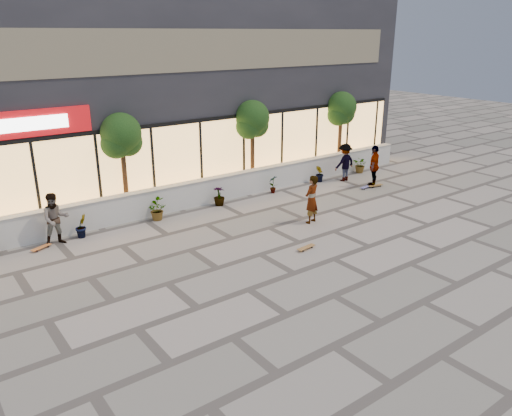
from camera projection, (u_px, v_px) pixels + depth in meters
ground at (334, 259)px, 15.53m from camera, size 80.00×80.00×0.00m
planter_wall at (214, 189)px, 20.65m from camera, size 22.00×0.42×1.04m
retail_building at (150, 87)px, 23.56m from camera, size 24.00×9.17×8.50m
shrub_b at (81, 226)px, 17.07m from camera, size 0.57×0.57×0.81m
shrub_c at (156, 210)px, 18.64m from camera, size 0.68×0.77×0.81m
shrub_d at (219, 196)px, 20.22m from camera, size 0.64×0.64×0.81m
shrub_e at (273, 184)px, 21.79m from camera, size 0.46×0.35×0.81m
shrub_f at (320, 174)px, 23.37m from camera, size 0.55×0.57×0.81m
shrub_g at (361, 165)px, 24.94m from camera, size 0.77×0.84×0.81m
tree_midwest at (121, 138)px, 18.39m from camera, size 1.60×1.50×3.92m
tree_mideast at (252, 122)px, 21.77m from camera, size 1.60×1.50×3.92m
tree_east at (341, 110)px, 24.86m from camera, size 1.60×1.50×3.92m
skater_center at (312, 199)px, 18.22m from camera, size 0.75×0.59×1.80m
skater_left at (55, 219)px, 16.33m from camera, size 0.92×0.75×1.78m
skater_right_near at (374, 166)px, 22.56m from camera, size 1.20×0.97×1.91m
skater_right_far at (345, 162)px, 23.47m from camera, size 1.17×0.69×1.78m
skateboard_center at (306, 247)px, 16.19m from camera, size 0.73×0.26×0.09m
skateboard_left at (41, 247)px, 16.19m from camera, size 0.72×0.44×0.08m
skateboard_right_near at (376, 185)px, 22.72m from camera, size 0.77×0.31×0.09m
skateboard_right_far at (366, 187)px, 22.54m from camera, size 0.72×0.27×0.08m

